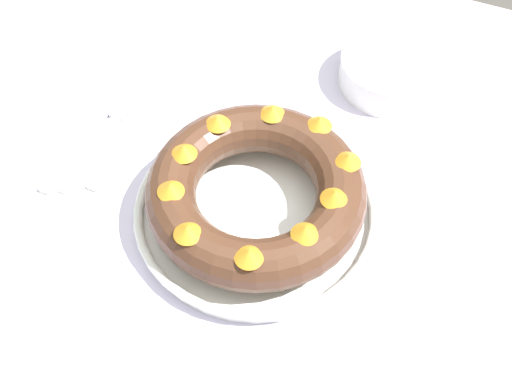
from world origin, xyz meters
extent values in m
cube|color=silver|center=(0.00, 0.00, 0.74)|extent=(1.33, 1.20, 0.03)
cylinder|color=brown|center=(-0.60, 0.53, 0.36)|extent=(0.06, 0.06, 0.73)
cylinder|color=white|center=(0.02, 0.04, 0.77)|extent=(0.31, 0.31, 0.01)
torus|color=white|center=(0.02, 0.04, 0.78)|extent=(0.32, 0.32, 0.01)
torus|color=#4C2D1E|center=(0.02, 0.04, 0.82)|extent=(0.28, 0.28, 0.06)
cone|color=orange|center=(-0.08, 0.04, 0.86)|extent=(0.05, 0.05, 0.01)
cone|color=orange|center=(-0.07, -0.02, 0.86)|extent=(0.05, 0.05, 0.01)
cone|color=orange|center=(-0.02, -0.07, 0.86)|extent=(0.04, 0.04, 0.01)
cone|color=orange|center=(0.06, -0.07, 0.86)|extent=(0.04, 0.04, 0.01)
cone|color=orange|center=(0.10, -0.02, 0.86)|extent=(0.05, 0.05, 0.01)
cone|color=orange|center=(0.12, 0.05, 0.86)|extent=(0.04, 0.04, 0.01)
cone|color=orange|center=(0.12, 0.11, 0.86)|extent=(0.04, 0.04, 0.01)
cone|color=orange|center=(0.06, 0.15, 0.86)|extent=(0.03, 0.03, 0.01)
cone|color=orange|center=(0.00, 0.14, 0.86)|extent=(0.03, 0.03, 0.01)
cone|color=orange|center=(-0.06, 0.10, 0.86)|extent=(0.04, 0.04, 0.01)
cube|color=white|center=(-0.24, 0.05, 0.76)|extent=(0.01, 0.15, 0.01)
cube|color=silver|center=(-0.24, 0.15, 0.76)|extent=(0.02, 0.06, 0.01)
cube|color=white|center=(-0.26, 0.02, 0.76)|extent=(0.02, 0.10, 0.01)
cube|color=silver|center=(-0.26, 0.13, 0.76)|extent=(0.02, 0.12, 0.00)
cube|color=white|center=(-0.20, 0.04, 0.76)|extent=(0.02, 0.08, 0.01)
cube|color=silver|center=(-0.20, 0.12, 0.76)|extent=(0.02, 0.10, 0.00)
cylinder|color=white|center=(0.11, 0.35, 0.78)|extent=(0.16, 0.16, 0.05)
camera|label=1|loc=(0.23, -0.46, 1.53)|focal=50.00mm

